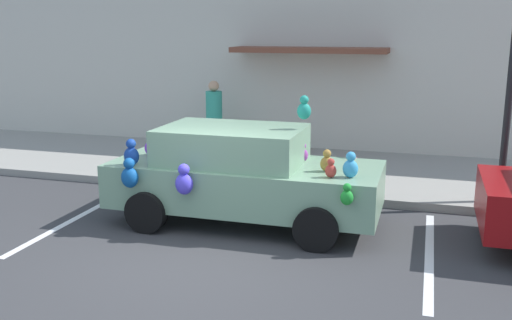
# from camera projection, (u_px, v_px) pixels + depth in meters

# --- Properties ---
(ground_plane) EXTENTS (60.00, 60.00, 0.00)m
(ground_plane) POSITION_uv_depth(u_px,v_px,m) (195.00, 258.00, 7.91)
(ground_plane) COLOR #38383A
(sidewalk) EXTENTS (24.00, 4.00, 0.15)m
(sidewalk) POSITION_uv_depth(u_px,v_px,m) (283.00, 169.00, 12.56)
(sidewalk) COLOR gray
(sidewalk) RESTS_ON ground
(storefront_building) EXTENTS (24.00, 1.25, 6.40)m
(storefront_building) POSITION_uv_depth(u_px,v_px,m) (307.00, 22.00, 13.86)
(storefront_building) COLOR beige
(storefront_building) RESTS_ON ground
(parking_stripe_front) EXTENTS (0.12, 3.60, 0.01)m
(parking_stripe_front) POSITION_uv_depth(u_px,v_px,m) (429.00, 255.00, 7.98)
(parking_stripe_front) COLOR silver
(parking_stripe_front) RESTS_ON ground
(parking_stripe_rear) EXTENTS (0.12, 3.60, 0.01)m
(parking_stripe_rear) POSITION_uv_depth(u_px,v_px,m) (76.00, 218.00, 9.54)
(parking_stripe_rear) COLOR silver
(parking_stripe_rear) RESTS_ON ground
(plush_covered_car) EXTENTS (4.23, 2.03, 2.06)m
(plush_covered_car) POSITION_uv_depth(u_px,v_px,m) (241.00, 174.00, 9.16)
(plush_covered_car) COLOR gray
(plush_covered_car) RESTS_ON ground
(teddy_bear_on_sidewalk) EXTENTS (0.32, 0.27, 0.61)m
(teddy_bear_on_sidewalk) POSITION_uv_depth(u_px,v_px,m) (350.00, 174.00, 10.62)
(teddy_bear_on_sidewalk) COLOR pink
(teddy_bear_on_sidewalk) RESTS_ON sidewalk
(street_lamp_post) EXTENTS (0.28, 0.28, 3.74)m
(street_lamp_post) POSITION_uv_depth(u_px,v_px,m) (512.00, 66.00, 9.45)
(street_lamp_post) COLOR black
(street_lamp_post) RESTS_ON sidewalk
(pedestrian_near_shopfront) EXTENTS (0.39, 0.39, 1.67)m
(pedestrian_near_shopfront) POSITION_uv_depth(u_px,v_px,m) (214.00, 118.00, 13.97)
(pedestrian_near_shopfront) COLOR teal
(pedestrian_near_shopfront) RESTS_ON sidewalk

